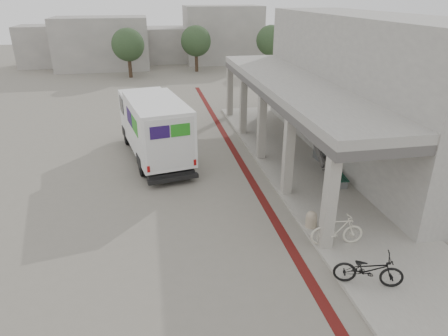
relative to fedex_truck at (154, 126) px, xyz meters
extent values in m
plane|color=slate|center=(3.22, -5.79, -1.73)|extent=(120.00, 120.00, 0.00)
cube|color=#511210|center=(4.22, -3.79, -1.72)|extent=(0.35, 40.00, 0.01)
cube|color=gray|center=(7.22, -5.79, -1.67)|extent=(4.40, 28.00, 0.12)
cube|color=gray|center=(10.57, -1.29, 1.77)|extent=(4.30, 17.00, 7.00)
cube|color=#4F4C4A|center=(6.82, -1.29, 1.77)|extent=(3.40, 16.90, 0.35)
cube|color=gray|center=(6.82, -1.29, 2.12)|extent=(3.40, 16.90, 0.35)
cube|color=gray|center=(-4.78, 28.21, 1.02)|extent=(10.00, 6.00, 5.50)
cube|color=gray|center=(2.22, 32.21, 0.27)|extent=(8.00, 6.00, 4.00)
cube|color=gray|center=(9.22, 30.21, 1.52)|extent=(9.00, 6.00, 6.50)
cube|color=gray|center=(-10.78, 31.21, 0.52)|extent=(7.00, 5.00, 4.50)
cylinder|color=#38281C|center=(-1.78, 22.21, -0.53)|extent=(0.36, 0.36, 2.40)
sphere|color=#263921|center=(-1.78, 22.21, 1.47)|extent=(3.20, 3.20, 3.20)
cylinder|color=#38281C|center=(5.22, 24.21, -0.53)|extent=(0.36, 0.36, 2.40)
sphere|color=#263921|center=(5.22, 24.21, 1.47)|extent=(3.20, 3.20, 3.20)
cylinder|color=#38281C|center=(13.22, 23.21, -0.53)|extent=(0.36, 0.36, 2.40)
sphere|color=#263921|center=(13.22, 23.21, 1.47)|extent=(3.20, 3.20, 3.20)
cube|color=black|center=(0.01, -0.03, -1.33)|extent=(3.35, 7.25, 0.30)
cube|color=white|center=(0.17, -0.92, 0.22)|extent=(3.31, 5.54, 2.60)
cube|color=white|center=(-0.46, 2.47, 0.07)|extent=(2.70, 2.30, 2.30)
cube|color=white|center=(-0.65, 3.50, -0.78)|extent=(2.27, 0.99, 0.80)
cube|color=black|center=(-0.61, 3.25, 0.62)|extent=(2.25, 0.88, 1.05)
cube|color=black|center=(0.67, -3.57, -1.38)|extent=(2.30, 0.67, 0.18)
cube|color=#251150|center=(-1.14, -0.45, 0.67)|extent=(0.28, 1.38, 0.75)
cube|color=#258A1E|center=(-0.86, -1.92, 0.67)|extent=(0.28, 1.38, 0.75)
cube|color=#251150|center=(0.21, -3.58, 0.82)|extent=(0.84, 0.19, 0.55)
cube|color=#258A1E|center=(1.10, -3.42, 0.82)|extent=(0.84, 0.19, 0.55)
cylinder|color=black|center=(-1.50, 2.32, -1.28)|extent=(0.44, 0.93, 0.90)
cylinder|color=black|center=(0.56, 2.71, -1.28)|extent=(0.44, 0.93, 0.90)
cylinder|color=black|center=(-0.66, -2.19, -1.28)|extent=(0.44, 0.93, 0.90)
cylinder|color=black|center=(1.40, -1.80, -1.28)|extent=(0.44, 0.93, 0.90)
cube|color=gray|center=(7.87, -5.47, -1.42)|extent=(0.38, 0.12, 0.38)
cube|color=gray|center=(8.04, -4.00, -1.42)|extent=(0.38, 0.12, 0.38)
cube|color=#13392A|center=(7.82, -4.72, -1.21)|extent=(0.31, 1.78, 0.04)
cube|color=#13392A|center=(7.95, -4.74, -1.21)|extent=(0.31, 1.78, 0.04)
cube|color=#13392A|center=(8.09, -4.75, -1.21)|extent=(0.31, 1.78, 0.04)
cylinder|color=tan|center=(5.32, -8.09, -1.40)|extent=(0.41, 0.41, 0.41)
sphere|color=tan|center=(5.32, -8.09, -1.20)|extent=(0.41, 0.41, 0.41)
cylinder|color=gray|center=(5.32, -8.10, -1.42)|extent=(0.38, 0.38, 0.38)
sphere|color=gray|center=(5.32, -8.10, -1.23)|extent=(0.38, 0.38, 0.38)
cube|color=slate|center=(8.22, -2.13, -1.09)|extent=(0.53, 0.67, 1.03)
imported|color=black|center=(5.72, -11.34, -1.09)|extent=(2.08, 1.35, 1.03)
imported|color=beige|center=(5.72, -9.29, -1.06)|extent=(1.85, 0.69, 1.09)
camera|label=1|loc=(-0.12, -19.72, 6.22)|focal=32.00mm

